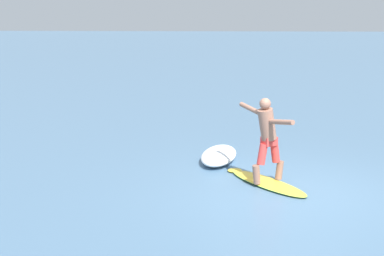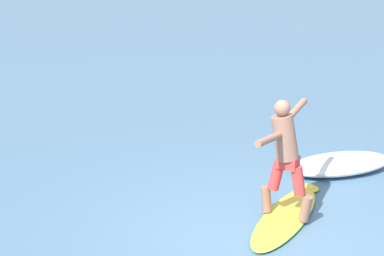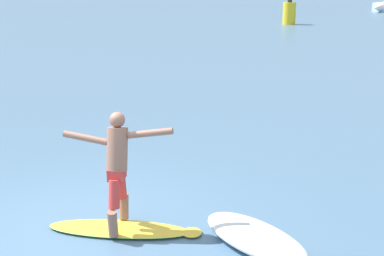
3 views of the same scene
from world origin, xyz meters
name	(u,v)px [view 3 (image 3 of 3)]	position (x,y,z in m)	size (l,w,h in m)	color
ground_plane	(80,229)	(0.00, 0.00, 0.00)	(200.00, 200.00, 0.00)	slate
surfboard	(122,229)	(0.47, 0.37, 0.03)	(1.95, 1.67, 0.20)	yellow
surfer	(117,162)	(0.42, 0.38, 0.99)	(1.27, 0.96, 1.60)	#946552
channel_marker_buoy	(289,13)	(-15.95, 28.17, 0.78)	(0.90, 0.90, 1.87)	yellow
wave_foam_at_tail	(255,237)	(2.04, 1.31, 0.13)	(1.78, 0.95, 0.26)	white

